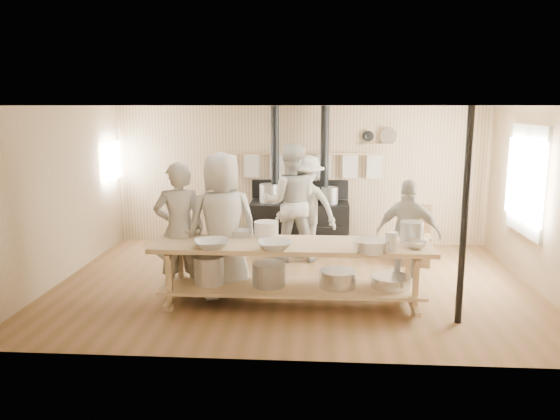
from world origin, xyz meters
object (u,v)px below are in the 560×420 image
(roasting_pan, at_px, (235,233))
(cook_by_window, at_px, (306,207))
(cook_left, at_px, (291,203))
(cook_center, at_px, (222,225))
(prep_table, at_px, (291,267))
(cook_right, at_px, (408,234))
(cook_far_left, at_px, (180,230))
(chair, at_px, (416,247))
(stove, at_px, (299,220))

(roasting_pan, bearing_deg, cook_by_window, 65.45)
(cook_left, bearing_deg, cook_center, 63.62)
(prep_table, distance_m, cook_right, 1.88)
(cook_far_left, bearing_deg, prep_table, 155.06)
(cook_by_window, bearing_deg, cook_right, -19.28)
(cook_left, xyz_separation_m, cook_center, (-0.84, -1.89, 0.01))
(cook_right, xyz_separation_m, roasting_pan, (-2.42, -0.54, 0.11))
(roasting_pan, bearing_deg, chair, 32.21)
(prep_table, bearing_deg, chair, 46.23)
(cook_far_left, distance_m, cook_left, 2.41)
(stove, height_order, cook_center, stove)
(cook_left, distance_m, roasting_pan, 1.99)
(cook_by_window, relative_size, roasting_pan, 4.49)
(chair, relative_size, roasting_pan, 2.48)
(prep_table, distance_m, chair, 2.88)
(cook_far_left, bearing_deg, cook_center, 169.55)
(roasting_pan, bearing_deg, cook_far_left, -174.54)
(cook_right, relative_size, roasting_pan, 3.97)
(cook_left, bearing_deg, cook_far_left, 51.44)
(stove, bearing_deg, cook_right, -52.58)
(cook_right, distance_m, chair, 1.34)
(cook_by_window, height_order, roasting_pan, cook_by_window)
(prep_table, xyz_separation_m, cook_far_left, (-1.53, 0.26, 0.42))
(cook_center, distance_m, roasting_pan, 0.21)
(cook_far_left, xyz_separation_m, cook_left, (1.42, 1.94, 0.05))
(stove, relative_size, chair, 2.64)
(stove, distance_m, prep_table, 3.02)
(cook_far_left, distance_m, roasting_pan, 0.76)
(cook_right, height_order, chair, cook_right)
(cook_left, height_order, cook_right, cook_left)
(cook_center, bearing_deg, cook_far_left, -16.87)
(prep_table, height_order, cook_by_window, cook_by_window)
(cook_far_left, distance_m, cook_by_window, 2.67)
(stove, height_order, cook_far_left, stove)
(cook_by_window, distance_m, roasting_pan, 2.21)
(cook_right, bearing_deg, prep_table, 42.92)
(cook_right, bearing_deg, cook_left, -22.22)
(cook_right, distance_m, cook_by_window, 2.10)
(stove, distance_m, cook_center, 2.91)
(cook_far_left, height_order, cook_center, cook_center)
(cook_center, xyz_separation_m, cook_by_window, (1.09, 2.04, -0.11))
(prep_table, height_order, cook_right, cook_right)
(roasting_pan, bearing_deg, cook_center, -172.79)
(cook_right, distance_m, roasting_pan, 2.48)
(cook_far_left, bearing_deg, stove, -134.46)
(stove, xyz_separation_m, prep_table, (-0.00, -3.02, -0.00))
(stove, relative_size, roasting_pan, 6.55)
(prep_table, xyz_separation_m, chair, (1.98, 2.07, -0.23))
(stove, height_order, chair, stove)
(cook_by_window, xyz_separation_m, roasting_pan, (-0.92, -2.01, 0.00))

